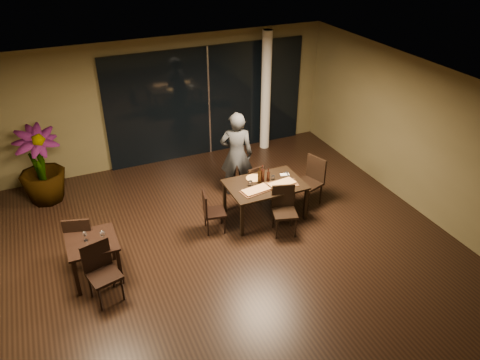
# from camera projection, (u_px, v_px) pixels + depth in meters

# --- Properties ---
(ground) EXTENTS (8.00, 8.00, 0.00)m
(ground) POSITION_uv_depth(u_px,v_px,m) (234.00, 250.00, 8.58)
(ground) COLOR black
(ground) RESTS_ON ground
(wall_back) EXTENTS (8.00, 0.10, 3.00)m
(wall_back) POSITION_uv_depth(u_px,v_px,m) (167.00, 101.00, 11.02)
(wall_back) COLOR brown
(wall_back) RESTS_ON ground
(wall_right) EXTENTS (0.10, 8.00, 3.00)m
(wall_right) POSITION_uv_depth(u_px,v_px,m) (423.00, 139.00, 9.21)
(wall_right) COLOR brown
(wall_right) RESTS_ON ground
(ceiling) EXTENTS (8.00, 8.00, 0.04)m
(ceiling) POSITION_uv_depth(u_px,v_px,m) (233.00, 93.00, 7.05)
(ceiling) COLOR silver
(ceiling) RESTS_ON wall_back
(window_panel) EXTENTS (5.00, 0.06, 2.70)m
(window_panel) POSITION_uv_depth(u_px,v_px,m) (208.00, 102.00, 11.37)
(window_panel) COLOR black
(window_panel) RESTS_ON ground
(column) EXTENTS (0.24, 0.24, 3.00)m
(column) POSITION_uv_depth(u_px,v_px,m) (266.00, 92.00, 11.53)
(column) COLOR silver
(column) RESTS_ON ground
(main_table) EXTENTS (1.50, 1.00, 0.75)m
(main_table) POSITION_uv_depth(u_px,v_px,m) (265.00, 187.00, 9.21)
(main_table) COLOR black
(main_table) RESTS_ON ground
(side_table) EXTENTS (0.80, 0.80, 0.75)m
(side_table) POSITION_uv_depth(u_px,v_px,m) (93.00, 247.00, 7.67)
(side_table) COLOR black
(side_table) RESTS_ON ground
(chair_main_far) EXTENTS (0.45, 0.45, 0.84)m
(chair_main_far) POSITION_uv_depth(u_px,v_px,m) (253.00, 181.00, 9.80)
(chair_main_far) COLOR black
(chair_main_far) RESTS_ON ground
(chair_main_near) EXTENTS (0.54, 0.54, 0.95)m
(chair_main_near) POSITION_uv_depth(u_px,v_px,m) (284.00, 207.00, 8.86)
(chair_main_near) COLOR black
(chair_main_near) RESTS_ON ground
(chair_main_left) EXTENTS (0.46, 0.46, 0.86)m
(chair_main_left) POSITION_uv_depth(u_px,v_px,m) (210.00, 210.00, 8.88)
(chair_main_left) COLOR black
(chair_main_left) RESTS_ON ground
(chair_main_right) EXTENTS (0.61, 0.61, 1.03)m
(chair_main_right) POSITION_uv_depth(u_px,v_px,m) (312.00, 178.00, 9.70)
(chair_main_right) COLOR black
(chair_main_right) RESTS_ON ground
(chair_side_far) EXTENTS (0.56, 0.56, 0.98)m
(chair_side_far) POSITION_uv_depth(u_px,v_px,m) (81.00, 237.00, 8.04)
(chair_side_far) COLOR black
(chair_side_far) RESTS_ON ground
(chair_side_near) EXTENTS (0.56, 0.56, 1.00)m
(chair_side_near) POSITION_uv_depth(u_px,v_px,m) (101.00, 269.00, 7.31)
(chair_side_near) COLOR black
(chair_side_near) RESTS_ON ground
(diner) EXTENTS (0.76, 0.64, 1.89)m
(diner) POSITION_uv_depth(u_px,v_px,m) (236.00, 155.00, 9.83)
(diner) COLOR #2A2C2F
(diner) RESTS_ON ground
(potted_plant) EXTENTS (1.08, 1.08, 1.65)m
(potted_plant) POSITION_uv_depth(u_px,v_px,m) (40.00, 166.00, 9.65)
(potted_plant) COLOR #1F4617
(potted_plant) RESTS_ON ground
(pizza_board_left) EXTENTS (0.64, 0.40, 0.01)m
(pizza_board_left) POSITION_uv_depth(u_px,v_px,m) (256.00, 191.00, 8.94)
(pizza_board_left) COLOR #422515
(pizza_board_left) RESTS_ON main_table
(pizza_board_right) EXTENTS (0.65, 0.39, 0.01)m
(pizza_board_right) POSITION_uv_depth(u_px,v_px,m) (282.00, 184.00, 9.15)
(pizza_board_right) COLOR #482B17
(pizza_board_right) RESTS_ON main_table
(oblong_pizza_left) EXTENTS (0.54, 0.30, 0.02)m
(oblong_pizza_left) POSITION_uv_depth(u_px,v_px,m) (256.00, 190.00, 8.93)
(oblong_pizza_left) COLOR maroon
(oblong_pizza_left) RESTS_ON pizza_board_left
(oblong_pizza_right) EXTENTS (0.54, 0.30, 0.02)m
(oblong_pizza_right) POSITION_uv_depth(u_px,v_px,m) (282.00, 183.00, 9.14)
(oblong_pizza_right) COLOR #6B0D09
(oblong_pizza_right) RESTS_ON pizza_board_right
(round_pizza) EXTENTS (0.31, 0.31, 0.01)m
(round_pizza) POSITION_uv_depth(u_px,v_px,m) (254.00, 178.00, 9.34)
(round_pizza) COLOR red
(round_pizza) RESTS_ON main_table
(bottle_a) EXTENTS (0.07, 0.07, 0.33)m
(bottle_a) POSITION_uv_depth(u_px,v_px,m) (260.00, 175.00, 9.13)
(bottle_a) COLOR black
(bottle_a) RESTS_ON main_table
(bottle_b) EXTENTS (0.06, 0.06, 0.29)m
(bottle_b) POSITION_uv_depth(u_px,v_px,m) (268.00, 175.00, 9.17)
(bottle_b) COLOR black
(bottle_b) RESTS_ON main_table
(bottle_c) EXTENTS (0.08, 0.08, 0.35)m
(bottle_c) POSITION_uv_depth(u_px,v_px,m) (263.00, 173.00, 9.18)
(bottle_c) COLOR black
(bottle_c) RESTS_ON main_table
(tumbler_left) EXTENTS (0.08, 0.08, 0.10)m
(tumbler_left) POSITION_uv_depth(u_px,v_px,m) (250.00, 183.00, 9.09)
(tumbler_left) COLOR white
(tumbler_left) RESTS_ON main_table
(tumbler_right) EXTENTS (0.07, 0.07, 0.08)m
(tumbler_right) POSITION_uv_depth(u_px,v_px,m) (273.00, 178.00, 9.30)
(tumbler_right) COLOR white
(tumbler_right) RESTS_ON main_table
(napkin_near) EXTENTS (0.19, 0.12, 0.01)m
(napkin_near) POSITION_uv_depth(u_px,v_px,m) (291.00, 181.00, 9.25)
(napkin_near) COLOR white
(napkin_near) RESTS_ON main_table
(napkin_far) EXTENTS (0.20, 0.14, 0.01)m
(napkin_far) POSITION_uv_depth(u_px,v_px,m) (285.00, 175.00, 9.47)
(napkin_far) COLOR white
(napkin_far) RESTS_ON main_table
(wine_glass_a) EXTENTS (0.08, 0.08, 0.17)m
(wine_glass_a) POSITION_uv_depth(u_px,v_px,m) (85.00, 236.00, 7.57)
(wine_glass_a) COLOR white
(wine_glass_a) RESTS_ON side_table
(wine_glass_b) EXTENTS (0.09, 0.09, 0.20)m
(wine_glass_b) POSITION_uv_depth(u_px,v_px,m) (103.00, 237.00, 7.55)
(wine_glass_b) COLOR white
(wine_glass_b) RESTS_ON side_table
(side_napkin) EXTENTS (0.20, 0.14, 0.01)m
(side_napkin) POSITION_uv_depth(u_px,v_px,m) (97.00, 245.00, 7.50)
(side_napkin) COLOR white
(side_napkin) RESTS_ON side_table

